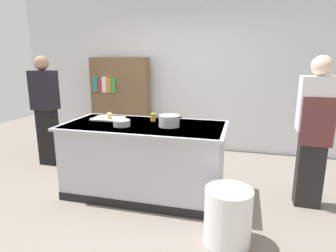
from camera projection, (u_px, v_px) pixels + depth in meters
ground_plane at (145, 192)px, 3.72m from camera, size 10.00×10.00×0.00m
back_wall at (181, 68)px, 5.35m from camera, size 6.40×0.12×3.00m
counter_island at (145, 158)px, 3.62m from camera, size 1.98×0.98×0.90m
cutting_board at (108, 119)px, 3.81m from camera, size 0.40×0.28×0.02m
onion at (110, 115)px, 3.76m from camera, size 0.08×0.08×0.08m
stock_pot at (169, 121)px, 3.40m from camera, size 0.31×0.25×0.14m
mixing_bowl at (122, 123)px, 3.42m from camera, size 0.20×0.20×0.07m
juice_cup at (153, 117)px, 3.69m from camera, size 0.07×0.07×0.10m
trash_bin at (228, 216)px, 2.67m from camera, size 0.44×0.44×0.53m
person_chef at (314, 129)px, 3.21m from camera, size 0.38×0.25×1.72m
person_guest at (46, 109)px, 4.55m from camera, size 0.38×0.24×1.72m
bookshelf at (121, 103)px, 5.49m from camera, size 1.10×0.31×1.70m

